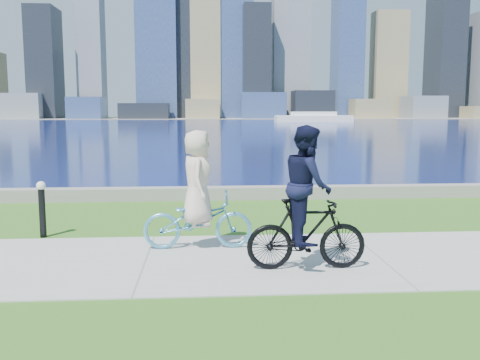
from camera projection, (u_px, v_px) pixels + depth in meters
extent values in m
plane|color=#2E6019|center=(145.00, 262.00, 8.96)|extent=(320.00, 320.00, 0.00)
cube|color=#9F9F9A|center=(145.00, 262.00, 8.96)|extent=(80.00, 3.50, 0.02)
cube|color=gray|center=(168.00, 194.00, 15.06)|extent=(90.00, 0.50, 0.35)
cube|color=#0D1954|center=(196.00, 126.00, 80.14)|extent=(320.00, 131.00, 0.01)
cube|color=gray|center=(198.00, 118.00, 137.47)|extent=(320.00, 30.00, 0.12)
cube|color=slate|center=(21.00, 106.00, 127.21)|extent=(10.52, 8.33, 6.09)
cube|color=navy|center=(87.00, 108.00, 127.63)|extent=(8.01, 8.71, 5.23)
cube|color=black|center=(144.00, 111.00, 127.51)|extent=(11.63, 7.33, 3.78)
cube|color=#8D7F57|center=(203.00, 109.00, 129.77)|extent=(8.05, 9.75, 4.75)
cube|color=navy|center=(263.00, 106.00, 130.76)|extent=(10.69, 6.41, 6.40)
cube|color=black|center=(312.00, 105.00, 131.10)|extent=(9.61, 7.28, 6.85)
cube|color=#8D7F57|center=(369.00, 109.00, 130.45)|extent=(8.70, 6.27, 4.82)
cube|color=slate|center=(423.00, 107.00, 133.18)|extent=(8.68, 9.44, 5.58)
cube|color=#8D7F57|center=(479.00, 112.00, 131.81)|extent=(6.20, 7.53, 3.09)
cube|color=black|center=(45.00, 64.00, 130.70)|extent=(6.62, 10.28, 26.79)
cube|color=slate|center=(91.00, 45.00, 135.75)|extent=(6.15, 8.10, 37.33)
cube|color=#8D7F57|center=(205.00, 37.00, 136.65)|extent=(7.47, 8.81, 41.31)
cube|color=black|center=(256.00, 63.00, 133.79)|extent=(6.64, 9.84, 27.72)
cube|color=slate|center=(291.00, 3.00, 136.54)|extent=(9.55, 6.53, 58.75)
cube|color=navy|center=(348.00, 6.00, 135.64)|extent=(6.62, 9.60, 56.83)
cube|color=#8D7F57|center=(389.00, 65.00, 141.11)|extent=(8.53, 6.17, 27.62)
cube|color=black|center=(445.00, 57.00, 141.40)|extent=(6.74, 11.38, 32.35)
cube|color=white|center=(313.00, 119.00, 100.40)|extent=(14.36, 4.10, 1.23)
cube|color=white|center=(314.00, 114.00, 100.27)|extent=(8.20, 3.08, 0.72)
cylinder|color=black|center=(42.00, 213.00, 10.65)|extent=(0.13, 0.13, 1.01)
sphere|color=white|center=(41.00, 186.00, 10.58)|extent=(0.18, 0.18, 0.18)
imported|color=#53A4CA|center=(198.00, 220.00, 9.75)|extent=(0.71, 1.99, 1.04)
imported|color=white|center=(197.00, 178.00, 9.64)|extent=(0.56, 0.86, 1.73)
imported|color=black|center=(306.00, 234.00, 8.46)|extent=(0.57, 1.90, 1.14)
imported|color=black|center=(307.00, 185.00, 8.35)|extent=(0.71, 0.90, 1.86)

